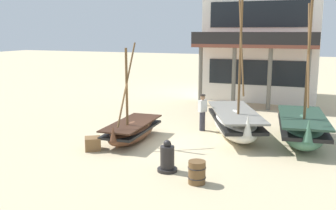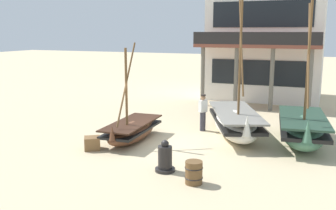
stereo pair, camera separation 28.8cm
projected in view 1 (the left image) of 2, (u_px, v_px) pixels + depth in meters
ground_plane at (159, 143)px, 15.76m from camera, size 120.00×120.00×0.00m
fishing_boat_near_left at (132, 130)px, 15.93m from camera, size 1.54×3.68×4.05m
fishing_boat_centre_large at (235, 122)px, 16.65m from camera, size 3.46×5.18×6.77m
fishing_boat_far_right at (302, 128)px, 15.49m from camera, size 2.33×4.65×5.91m
fisherman_by_hull at (202, 113)px, 17.55m from camera, size 0.39×0.42×1.68m
capstan_winch at (167, 159)px, 12.50m from camera, size 0.66×0.66×1.05m
wooden_barrel at (197, 172)px, 11.50m from camera, size 0.56×0.56×0.70m
cargo_crate at (93, 144)px, 14.78m from camera, size 0.82×0.82×0.49m
harbor_building_main at (265, 16)px, 25.80m from camera, size 7.47×7.80×10.95m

